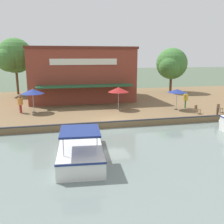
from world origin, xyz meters
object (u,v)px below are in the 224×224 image
object	(u,v)px
person_mid_patio	(20,102)
waterfront_restaurant	(80,73)
cafe_chair_far_corner_seat	(219,108)
patio_umbrella_back_row	(32,91)
motorboat_fourth_along	(80,144)
patio_umbrella_far_corner	(118,90)
tree_behind_restaurant	(14,57)
patio_umbrella_mid_patio_right	(177,91)
tree_upstream_bank	(171,64)
mooring_post	(218,111)
person_at_quay_edge	(186,98)
cafe_chair_facing_river	(197,109)

from	to	relation	value
person_mid_patio	waterfront_restaurant	bearing A→B (deg)	138.36
cafe_chair_far_corner_seat	patio_umbrella_back_row	bearing A→B (deg)	-102.79
cafe_chair_far_corner_seat	motorboat_fourth_along	world-z (taller)	motorboat_fourth_along
patio_umbrella_far_corner	tree_behind_restaurant	xyz separation A→B (m)	(-13.75, -12.24, 3.41)
waterfront_restaurant	cafe_chair_far_corner_seat	xyz separation A→B (m)	(11.92, 12.82, -2.89)
motorboat_fourth_along	patio_umbrella_back_row	bearing A→B (deg)	-161.12
patio_umbrella_mid_patio_right	tree_upstream_bank	distance (m)	13.67
mooring_post	tree_behind_restaurant	distance (m)	28.45
mooring_post	patio_umbrella_back_row	bearing A→B (deg)	-106.90
patio_umbrella_mid_patio_right	person_at_quay_edge	distance (m)	1.67
person_at_quay_edge	waterfront_restaurant	bearing A→B (deg)	-131.09
person_mid_patio	mooring_post	distance (m)	19.46
motorboat_fourth_along	person_at_quay_edge	bearing A→B (deg)	126.63
patio_umbrella_far_corner	patio_umbrella_mid_patio_right	world-z (taller)	patio_umbrella_far_corner
patio_umbrella_far_corner	motorboat_fourth_along	size ratio (longest dim) A/B	0.32
person_mid_patio	tree_behind_restaurant	size ratio (longest dim) A/B	0.21
waterfront_restaurant	patio_umbrella_mid_patio_right	xyz separation A→B (m)	(9.68, 9.21, -1.35)
cafe_chair_far_corner_seat	tree_behind_restaurant	size ratio (longest dim) A/B	0.10
person_mid_patio	motorboat_fourth_along	size ratio (longest dim) A/B	0.22
patio_umbrella_far_corner	cafe_chair_far_corner_seat	size ratio (longest dim) A/B	2.85
person_at_quay_edge	motorboat_fourth_along	xyz separation A→B (m)	(9.27, -12.46, -1.06)
patio_umbrella_back_row	cafe_chair_facing_river	size ratio (longest dim) A/B	2.87
patio_umbrella_mid_patio_right	cafe_chair_far_corner_seat	xyz separation A→B (m)	(2.24, 3.62, -1.54)
patio_umbrella_back_row	person_mid_patio	size ratio (longest dim) A/B	1.41
patio_umbrella_far_corner	cafe_chair_facing_river	bearing A→B (deg)	62.55
patio_umbrella_far_corner	motorboat_fourth_along	xyz separation A→B (m)	(10.25, -5.11, -2.07)
person_mid_patio	tree_behind_restaurant	bearing A→B (deg)	-170.53
motorboat_fourth_along	mooring_post	size ratio (longest dim) A/B	10.01
mooring_post	patio_umbrella_mid_patio_right	bearing A→B (deg)	-141.89
patio_umbrella_mid_patio_right	cafe_chair_facing_river	xyz separation A→B (m)	(2.23, 1.10, -1.54)
tree_behind_restaurant	patio_umbrella_far_corner	bearing A→B (deg)	41.69
patio_umbrella_mid_patio_right	person_at_quay_edge	xyz separation A→B (m)	(-0.49, 1.32, -0.90)
patio_umbrella_back_row	motorboat_fourth_along	xyz separation A→B (m)	(10.71, 3.66, -2.10)
cafe_chair_facing_river	tree_upstream_bank	size ratio (longest dim) A/B	0.12
cafe_chair_far_corner_seat	person_mid_patio	world-z (taller)	person_mid_patio
patio_umbrella_back_row	mooring_post	distance (m)	18.32
patio_umbrella_far_corner	cafe_chair_far_corner_seat	bearing A→B (deg)	68.91
waterfront_restaurant	patio_umbrella_far_corner	bearing A→B (deg)	21.18
cafe_chair_far_corner_seat	tree_behind_restaurant	world-z (taller)	tree_behind_restaurant
patio_umbrella_far_corner	person_at_quay_edge	size ratio (longest dim) A/B	1.37
waterfront_restaurant	patio_umbrella_far_corner	size ratio (longest dim) A/B	5.40
person_mid_patio	mooring_post	world-z (taller)	person_mid_patio
cafe_chair_far_corner_seat	mooring_post	xyz separation A→B (m)	(1.12, -0.98, -0.08)
patio_umbrella_back_row	patio_umbrella_far_corner	distance (m)	8.79
patio_umbrella_mid_patio_right	cafe_chair_facing_river	bearing A→B (deg)	26.32
motorboat_fourth_along	tree_behind_restaurant	world-z (taller)	tree_behind_restaurant
patio_umbrella_back_row	person_at_quay_edge	distance (m)	16.23
person_at_quay_edge	tree_upstream_bank	bearing A→B (deg)	161.97
patio_umbrella_back_row	tree_upstream_bank	size ratio (longest dim) A/B	0.35
motorboat_fourth_along	tree_behind_restaurant	xyz separation A→B (m)	(-24.00, -7.13, 5.48)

